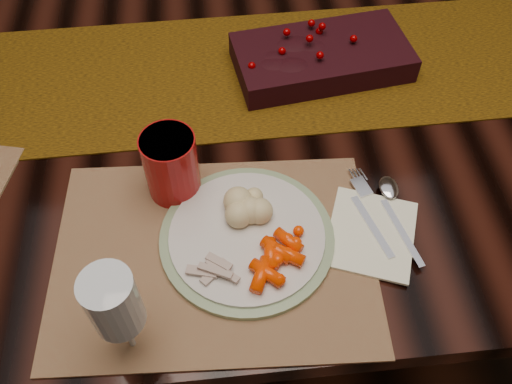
{
  "coord_description": "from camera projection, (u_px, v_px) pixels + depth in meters",
  "views": [
    {
      "loc": [
        -0.07,
        -0.72,
        1.44
      ],
      "look_at": [
        -0.02,
        -0.25,
        0.8
      ],
      "focal_mm": 38.0,
      "sensor_mm": 36.0,
      "label": 1
    }
  ],
  "objects": [
    {
      "name": "floor",
      "position": [
        254.0,
        285.0,
        1.58
      ],
      "size": [
        5.0,
        5.0,
        0.0
      ],
      "primitive_type": "plane",
      "color": "black",
      "rests_on": "ground"
    },
    {
      "name": "centerpiece",
      "position": [
        322.0,
        54.0,
        1.0
      ],
      "size": [
        0.34,
        0.21,
        0.06
      ],
      "primitive_type": null,
      "rotation": [
        0.0,
        0.0,
        0.14
      ],
      "color": "black",
      "rests_on": "table_runner"
    },
    {
      "name": "placemat_main",
      "position": [
        214.0,
        254.0,
        0.78
      ],
      "size": [
        0.48,
        0.36,
        0.0
      ],
      "primitive_type": "cube",
      "rotation": [
        0.0,
        0.0,
        -0.05
      ],
      "color": "brown",
      "rests_on": "dining_table"
    },
    {
      "name": "napkin",
      "position": [
        371.0,
        234.0,
        0.8
      ],
      "size": [
        0.17,
        0.18,
        0.0
      ],
      "primitive_type": "cube",
      "rotation": [
        0.0,
        0.0,
        -0.37
      ],
      "color": "white",
      "rests_on": "placemat_main"
    },
    {
      "name": "turkey_shreds",
      "position": [
        212.0,
        267.0,
        0.74
      ],
      "size": [
        0.06,
        0.06,
        0.01
      ],
      "primitive_type": null,
      "rotation": [
        0.0,
        0.0,
        0.02
      ],
      "color": "beige",
      "rests_on": "dinner_plate"
    },
    {
      "name": "dinner_plate",
      "position": [
        247.0,
        237.0,
        0.79
      ],
      "size": [
        0.32,
        0.32,
        0.01
      ],
      "primitive_type": "cylinder",
      "rotation": [
        0.0,
        0.0,
        -0.28
      ],
      "color": "silver",
      "rests_on": "placemat_main"
    },
    {
      "name": "table_runner",
      "position": [
        262.0,
        71.0,
        1.02
      ],
      "size": [
        1.68,
        0.37,
        0.0
      ],
      "primitive_type": "cube",
      "rotation": [
        0.0,
        0.0,
        0.01
      ],
      "color": "black",
      "rests_on": "dining_table"
    },
    {
      "name": "spoon",
      "position": [
        398.0,
        218.0,
        0.81
      ],
      "size": [
        0.06,
        0.16,
        0.0
      ],
      "primitive_type": null,
      "rotation": [
        0.0,
        0.0,
        0.22
      ],
      "color": "silver",
      "rests_on": "napkin"
    },
    {
      "name": "mashed_potatoes",
      "position": [
        253.0,
        201.0,
        0.79
      ],
      "size": [
        0.09,
        0.09,
        0.04
      ],
      "primitive_type": null,
      "rotation": [
        0.0,
        0.0,
        0.34
      ],
      "color": "#BBB586",
      "rests_on": "dinner_plate"
    },
    {
      "name": "dining_table",
      "position": [
        253.0,
        213.0,
        1.28
      ],
      "size": [
        1.8,
        1.0,
        0.75
      ],
      "primitive_type": "cube",
      "color": "black",
      "rests_on": "floor"
    },
    {
      "name": "fork",
      "position": [
        369.0,
        216.0,
        0.81
      ],
      "size": [
        0.06,
        0.15,
        0.0
      ],
      "primitive_type": null,
      "rotation": [
        0.0,
        0.0,
        0.28
      ],
      "color": "silver",
      "rests_on": "napkin"
    },
    {
      "name": "wine_glass",
      "position": [
        120.0,
        317.0,
        0.64
      ],
      "size": [
        0.07,
        0.07,
        0.17
      ],
      "primitive_type": null,
      "rotation": [
        0.0,
        0.0,
        -0.2
      ],
      "color": "#AABBD0",
      "rests_on": "dining_table"
    },
    {
      "name": "red_cup",
      "position": [
        171.0,
        165.0,
        0.81
      ],
      "size": [
        0.09,
        0.09,
        0.11
      ],
      "primitive_type": "cylinder",
      "rotation": [
        0.0,
        0.0,
        -0.13
      ],
      "color": "#9D0E0E",
      "rests_on": "placemat_main"
    },
    {
      "name": "baby_carrots",
      "position": [
        265.0,
        254.0,
        0.75
      ],
      "size": [
        0.12,
        0.1,
        0.02
      ],
      "primitive_type": null,
      "rotation": [
        0.0,
        0.0,
        0.28
      ],
      "color": "#FF3900",
      "rests_on": "dinner_plate"
    }
  ]
}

